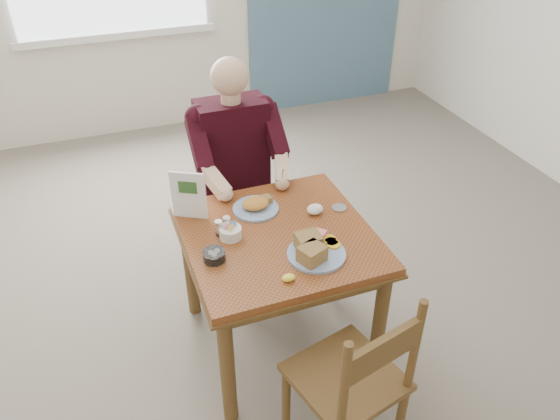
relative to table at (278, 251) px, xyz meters
name	(u,v)px	position (x,y,z in m)	size (l,w,h in m)	color
floor	(278,339)	(0.00, 0.00, -0.64)	(6.00, 6.00, 0.00)	#70675B
lemon_wedge	(289,278)	(-0.08, -0.34, 0.13)	(0.06, 0.04, 0.03)	yellow
napkin	(315,209)	(0.24, 0.09, 0.14)	(0.08, 0.07, 0.05)	white
metal_dish	(339,208)	(0.37, 0.09, 0.12)	(0.08, 0.08, 0.01)	silver
table	(278,251)	(0.00, 0.00, 0.00)	(0.92, 0.92, 0.75)	brown
chair_far	(235,197)	(0.00, 0.80, -0.16)	(0.42, 0.42, 0.95)	brown
chair_near	(353,383)	(0.06, -0.74, -0.16)	(0.51, 0.51, 0.95)	brown
diner	(236,157)	(0.00, 0.71, 0.17)	(0.53, 0.56, 1.39)	gray
near_plate	(314,250)	(0.09, -0.22, 0.15)	(0.33, 0.33, 0.09)	white
far_plate	(256,205)	(-0.03, 0.24, 0.14)	(0.28, 0.28, 0.06)	white
caddy	(230,233)	(-0.23, 0.05, 0.14)	(0.12, 0.12, 0.08)	white
shakers	(223,226)	(-0.25, 0.10, 0.15)	(0.09, 0.06, 0.08)	white
creamer	(214,256)	(-0.34, -0.09, 0.14)	(0.12, 0.12, 0.05)	white
menu	(188,195)	(-0.37, 0.29, 0.24)	(0.16, 0.10, 0.26)	white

